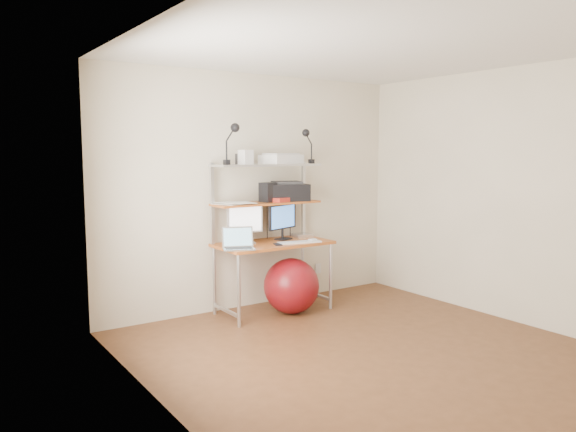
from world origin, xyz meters
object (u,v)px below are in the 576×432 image
(laptop, at_px, (238,244))
(printer, at_px, (287,192))
(monitor_silver, at_px, (245,222))
(monitor_black, at_px, (282,219))
(exercise_ball, at_px, (291,286))

(laptop, bearing_deg, printer, 42.40)
(printer, bearing_deg, monitor_silver, -160.35)
(monitor_silver, xyz_separation_m, monitor_black, (0.46, -0.01, -0.00))
(laptop, height_order, printer, printer)
(printer, bearing_deg, exercise_ball, -99.99)
(monitor_black, bearing_deg, printer, 8.81)
(monitor_black, distance_m, laptop, 0.74)
(monitor_black, relative_size, laptop, 1.21)
(monitor_silver, relative_size, exercise_ball, 0.73)
(monitor_black, distance_m, exercise_ball, 0.72)
(monitor_black, xyz_separation_m, exercise_ball, (-0.06, -0.26, -0.67))
(monitor_black, relative_size, exercise_ball, 0.77)
(monitor_black, distance_m, printer, 0.30)
(monitor_silver, relative_size, printer, 0.83)
(monitor_silver, distance_m, monitor_black, 0.46)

